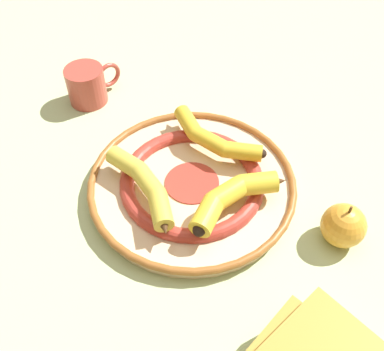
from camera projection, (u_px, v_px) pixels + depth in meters
The scene contains 7 objects.
ground_plane at pixel (176, 194), 0.79m from camera, with size 2.80×2.80×0.00m, color #B2C693.
decorative_bowl at pixel (192, 184), 0.78m from camera, with size 0.36×0.36×0.04m.
banana_a at pixel (211, 137), 0.81m from camera, with size 0.07×0.20×0.03m.
banana_b at pixel (233, 196), 0.71m from camera, with size 0.19×0.08×0.04m.
banana_c at pixel (145, 185), 0.73m from camera, with size 0.08×0.20×0.03m.
coffee_mug at pixel (87, 84), 0.92m from camera, with size 0.12×0.08×0.08m.
apple at pixel (343, 226), 0.70m from camera, with size 0.07×0.07×0.08m.
Camera 1 is at (0.33, 0.36, 0.61)m, focal length 42.00 mm.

